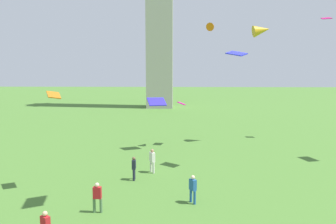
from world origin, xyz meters
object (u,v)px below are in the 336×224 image
person_1 (97,196)px  kite_flying_1 (182,103)px  kite_flying_2 (326,18)px  kite_flying_7 (54,95)px  person_3 (134,167)px  kite_flying_4 (237,53)px  kite_flying_9 (157,102)px  kite_flying_6 (212,26)px  person_5 (152,159)px  person_2 (193,187)px  kite_flying_0 (262,30)px

person_1 → kite_flying_1: kite_flying_1 is taller
person_1 → kite_flying_2: 29.95m
kite_flying_1 → kite_flying_7: (-8.21, -12.58, 1.94)m
person_3 → kite_flying_4: kite_flying_4 is taller
kite_flying_9 → kite_flying_6: bearing=169.2°
person_5 → kite_flying_6: kite_flying_6 is taller
person_2 → person_3: size_ratio=1.01×
kite_flying_0 → kite_flying_7: bearing=126.6°
person_1 → kite_flying_7: (-3.45, 3.50, 5.22)m
person_2 → kite_flying_0: (7.44, 15.83, 10.53)m
person_5 → kite_flying_0: size_ratio=0.96×
person_2 → kite_flying_0: bearing=120.6°
kite_flying_0 → person_3: bearing=132.3°
kite_flying_0 → kite_flying_4: size_ratio=1.13×
person_1 → kite_flying_4: (8.80, 8.43, 7.94)m
kite_flying_2 → person_1: bearing=44.8°
person_3 → kite_flying_9: 9.53m
person_3 → kite_flying_7: (-4.77, -1.89, 5.24)m
kite_flying_4 → kite_flying_6: (-1.22, 6.70, 2.77)m
person_1 → kite_flying_2: bearing=45.6°
kite_flying_4 → kite_flying_7: bearing=-118.2°
person_2 → person_5: bearing=172.2°
person_5 → kite_flying_4: kite_flying_4 is taller
person_5 → kite_flying_9: size_ratio=0.95×
kite_flying_2 → kite_flying_4: (-11.00, -10.64, -3.95)m
person_5 → person_3: bearing=112.6°
person_3 → person_5: 2.05m
kite_flying_4 → person_5: bearing=-127.9°
kite_flying_0 → kite_flying_1: bearing=94.7°
kite_flying_0 → kite_flying_6: kite_flying_0 is taller
kite_flying_4 → kite_flying_0: bearing=106.0°
kite_flying_1 → person_5: bearing=176.6°
person_1 → kite_flying_7: 7.17m
kite_flying_0 → kite_flying_2: size_ratio=1.95×
person_3 → kite_flying_7: size_ratio=1.22×
person_1 → kite_flying_0: kite_flying_0 is taller
kite_flying_4 → person_3: bearing=-117.9°
kite_flying_9 → person_1: bearing=58.3°
kite_flying_1 → kite_flying_7: bearing=157.7°
person_3 → kite_flying_9: (1.09, 8.73, 3.67)m
person_3 → kite_flying_0: 19.56m
person_5 → kite_flying_4: 10.19m
person_1 → kite_flying_7: bearing=136.3°
person_1 → person_2: (5.28, 1.43, -0.01)m
person_1 → person_5: 7.49m
person_1 → kite_flying_4: 14.55m
kite_flying_9 → kite_flying_1: bearing=-162.2°
kite_flying_2 → kite_flying_9: bearing=16.8°
kite_flying_0 → kite_flying_2: bearing=-79.6°
person_5 → kite_flying_2: kite_flying_2 is taller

